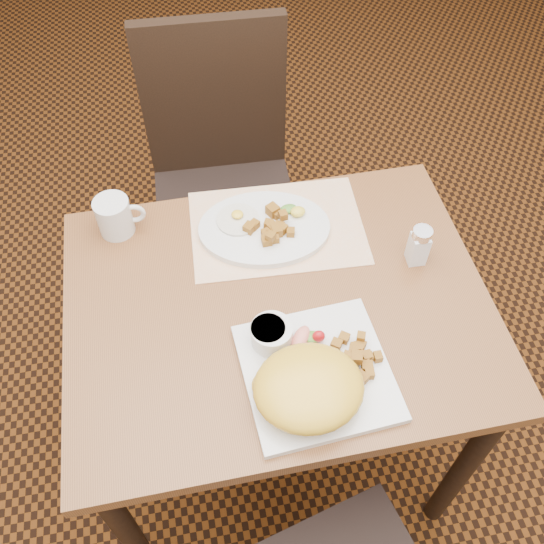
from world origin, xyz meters
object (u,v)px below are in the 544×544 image
Objects in this scene: plate_square at (317,373)px; plate_oval at (264,228)px; coffee_mug at (115,216)px; salt_shaker at (419,245)px; table at (278,330)px; chair_far at (222,171)px.

plate_square is 0.92× the size of plate_oval.
coffee_mug is at bearing 167.70° from plate_oval.
table is at bearing -170.39° from salt_shaker.
table is at bearing 101.96° from plate_square.
plate_oval is 3.05× the size of salt_shaker.
table is 3.21× the size of plate_square.
table is at bearing -92.32° from plate_oval.
plate_oval is at bearing 87.68° from table.
salt_shaker is 0.68m from coffee_mug.
chair_far is 3.46× the size of plate_square.
plate_square is 2.80× the size of salt_shaker.
table is 0.37m from salt_shaker.
plate_oval is at bearing 154.62° from salt_shaker.
coffee_mug is at bearing 55.50° from chair_far.
table is 0.24m from plate_oval.
coffee_mug is at bearing 139.47° from table.
chair_far is at bearing 52.90° from coffee_mug.
chair_far is 0.54m from coffee_mug.
table is 9.00× the size of salt_shaker.
chair_far is 0.50m from plate_oval.
salt_shaker reaches higher than plate_square.
plate_square is 0.58m from coffee_mug.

